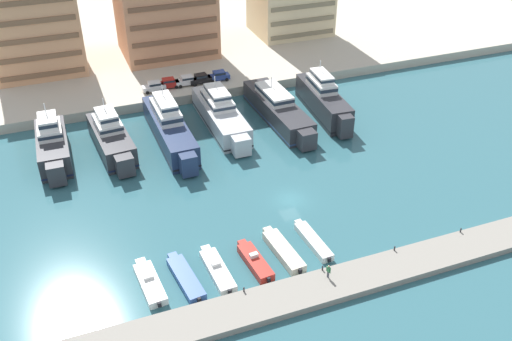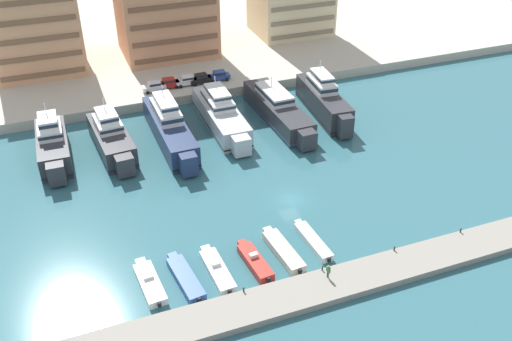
{
  "view_description": "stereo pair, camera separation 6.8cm",
  "coord_description": "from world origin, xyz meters",
  "px_view_note": "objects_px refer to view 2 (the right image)",
  "views": [
    {
      "loc": [
        -26.58,
        -56.56,
        45.42
      ],
      "look_at": [
        -3.15,
        4.85,
        2.5
      ],
      "focal_mm": 40.0,
      "sensor_mm": 36.0,
      "label": 1
    },
    {
      "loc": [
        -26.51,
        -56.59,
        45.42
      ],
      "look_at": [
        -3.15,
        4.85,
        2.5
      ],
      "focal_mm": 40.0,
      "sensor_mm": 36.0,
      "label": 2
    }
  ],
  "objects_px": {
    "motorboat_white_far_left": "(149,283)",
    "motorboat_blue_left": "(185,278)",
    "pedestrian_near_edge": "(328,270)",
    "yacht_silver_center_left": "(221,114)",
    "yacht_charcoal_left": "(111,138)",
    "car_white_mid_left": "(187,80)",
    "yacht_navy_mid_left": "(170,127)",
    "car_blue_center": "(219,75)",
    "motorboat_white_center_right": "(313,241)",
    "car_red_left": "(168,83)",
    "motorboat_white_mid_left": "(217,270)",
    "yacht_charcoal_center_right": "(324,100)",
    "motorboat_red_center_left": "(255,261)",
    "yacht_charcoal_far_left": "(53,145)",
    "motorboat_cream_center": "(283,251)",
    "car_white_far_left": "(154,86)",
    "yacht_charcoal_center": "(278,109)",
    "car_black_center_left": "(201,78)"
  },
  "relations": [
    {
      "from": "motorboat_cream_center",
      "to": "motorboat_red_center_left",
      "type": "bearing_deg",
      "value": -171.6
    },
    {
      "from": "car_red_left",
      "to": "yacht_navy_mid_left",
      "type": "bearing_deg",
      "value": -102.78
    },
    {
      "from": "yacht_silver_center_left",
      "to": "pedestrian_near_edge",
      "type": "distance_m",
      "value": 39.1
    },
    {
      "from": "motorboat_blue_left",
      "to": "yacht_charcoal_center_right",
      "type": "bearing_deg",
      "value": 43.57
    },
    {
      "from": "yacht_silver_center_left",
      "to": "yacht_charcoal_center_right",
      "type": "relative_size",
      "value": 1.11
    },
    {
      "from": "yacht_charcoal_left",
      "to": "motorboat_red_center_left",
      "type": "bearing_deg",
      "value": -70.5
    },
    {
      "from": "yacht_charcoal_center_right",
      "to": "pedestrian_near_edge",
      "type": "relative_size",
      "value": 11.13
    },
    {
      "from": "yacht_navy_mid_left",
      "to": "yacht_charcoal_center_right",
      "type": "distance_m",
      "value": 26.72
    },
    {
      "from": "yacht_silver_center_left",
      "to": "car_blue_center",
      "type": "bearing_deg",
      "value": 73.58
    },
    {
      "from": "motorboat_white_far_left",
      "to": "car_red_left",
      "type": "bearing_deg",
      "value": 73.87
    },
    {
      "from": "car_blue_center",
      "to": "motorboat_red_center_left",
      "type": "bearing_deg",
      "value": -102.87
    },
    {
      "from": "yacht_silver_center_left",
      "to": "car_white_mid_left",
      "type": "relative_size",
      "value": 5.18
    },
    {
      "from": "yacht_charcoal_left",
      "to": "car_white_far_left",
      "type": "relative_size",
      "value": 4.2
    },
    {
      "from": "yacht_charcoal_center_right",
      "to": "motorboat_red_center_left",
      "type": "relative_size",
      "value": 2.57
    },
    {
      "from": "motorboat_cream_center",
      "to": "motorboat_white_center_right",
      "type": "bearing_deg",
      "value": 5.91
    },
    {
      "from": "pedestrian_near_edge",
      "to": "motorboat_red_center_left",
      "type": "bearing_deg",
      "value": 139.42
    },
    {
      "from": "motorboat_white_far_left",
      "to": "motorboat_white_mid_left",
      "type": "height_order",
      "value": "motorboat_white_far_left"
    },
    {
      "from": "motorboat_cream_center",
      "to": "car_white_far_left",
      "type": "xyz_separation_m",
      "value": [
        -5.14,
        46.37,
        2.16
      ]
    },
    {
      "from": "yacht_charcoal_left",
      "to": "car_blue_center",
      "type": "height_order",
      "value": "yacht_charcoal_left"
    },
    {
      "from": "yacht_navy_mid_left",
      "to": "car_red_left",
      "type": "distance_m",
      "value": 16.39
    },
    {
      "from": "pedestrian_near_edge",
      "to": "yacht_silver_center_left",
      "type": "bearing_deg",
      "value": 89.75
    },
    {
      "from": "yacht_charcoal_center_right",
      "to": "motorboat_white_center_right",
      "type": "xyz_separation_m",
      "value": [
        -16.48,
        -30.39,
        -2.2
      ]
    },
    {
      "from": "yacht_charcoal_far_left",
      "to": "pedestrian_near_edge",
      "type": "height_order",
      "value": "yacht_charcoal_far_left"
    },
    {
      "from": "pedestrian_near_edge",
      "to": "motorboat_blue_left",
      "type": "bearing_deg",
      "value": 158.01
    },
    {
      "from": "yacht_charcoal_far_left",
      "to": "motorboat_cream_center",
      "type": "relative_size",
      "value": 1.89
    },
    {
      "from": "yacht_charcoal_center_right",
      "to": "car_red_left",
      "type": "xyz_separation_m",
      "value": [
        -23.1,
        16.04,
        0.04
      ]
    },
    {
      "from": "motorboat_white_center_right",
      "to": "car_white_far_left",
      "type": "bearing_deg",
      "value": 101.41
    },
    {
      "from": "yacht_charcoal_far_left",
      "to": "yacht_charcoal_center_right",
      "type": "height_order",
      "value": "yacht_charcoal_center_right"
    },
    {
      "from": "yacht_silver_center_left",
      "to": "yacht_charcoal_center",
      "type": "height_order",
      "value": "yacht_silver_center_left"
    },
    {
      "from": "yacht_navy_mid_left",
      "to": "car_blue_center",
      "type": "xyz_separation_m",
      "value": [
        13.12,
        15.87,
        0.19
      ]
    },
    {
      "from": "yacht_charcoal_left",
      "to": "car_white_mid_left",
      "type": "bearing_deg",
      "value": 44.08
    },
    {
      "from": "yacht_charcoal_far_left",
      "to": "motorboat_blue_left",
      "type": "relative_size",
      "value": 1.93
    },
    {
      "from": "yacht_charcoal_left",
      "to": "motorboat_white_mid_left",
      "type": "xyz_separation_m",
      "value": [
        6.8,
        -31.53,
        -1.81
      ]
    },
    {
      "from": "yacht_charcoal_center_right",
      "to": "car_white_mid_left",
      "type": "distance_m",
      "value": 25.34
    },
    {
      "from": "motorboat_white_far_left",
      "to": "motorboat_blue_left",
      "type": "relative_size",
      "value": 0.93
    },
    {
      "from": "yacht_navy_mid_left",
      "to": "car_red_left",
      "type": "bearing_deg",
      "value": 77.22
    },
    {
      "from": "car_red_left",
      "to": "motorboat_white_center_right",
      "type": "bearing_deg",
      "value": -81.89
    },
    {
      "from": "motorboat_white_center_right",
      "to": "car_white_far_left",
      "type": "height_order",
      "value": "car_white_far_left"
    },
    {
      "from": "motorboat_white_mid_left",
      "to": "car_white_mid_left",
      "type": "bearing_deg",
      "value": 78.93
    },
    {
      "from": "motorboat_cream_center",
      "to": "car_black_center_left",
      "type": "bearing_deg",
      "value": 85.7
    },
    {
      "from": "motorboat_white_far_left",
      "to": "pedestrian_near_edge",
      "type": "height_order",
      "value": "pedestrian_near_edge"
    },
    {
      "from": "motorboat_blue_left",
      "to": "yacht_charcoal_center",
      "type": "bearing_deg",
      "value": 52.26
    },
    {
      "from": "yacht_navy_mid_left",
      "to": "motorboat_blue_left",
      "type": "bearing_deg",
      "value": -100.74
    },
    {
      "from": "yacht_navy_mid_left",
      "to": "car_white_far_left",
      "type": "xyz_separation_m",
      "value": [
        0.97,
        15.5,
        0.19
      ]
    },
    {
      "from": "motorboat_white_far_left",
      "to": "motorboat_blue_left",
      "type": "height_order",
      "value": "motorboat_white_far_left"
    },
    {
      "from": "pedestrian_near_edge",
      "to": "motorboat_white_center_right",
      "type": "bearing_deg",
      "value": 78.35
    },
    {
      "from": "motorboat_blue_left",
      "to": "motorboat_white_mid_left",
      "type": "xyz_separation_m",
      "value": [
        3.73,
        -0.03,
        -0.01
      ]
    },
    {
      "from": "yacht_charcoal_far_left",
      "to": "car_white_far_left",
      "type": "bearing_deg",
      "value": 37.96
    },
    {
      "from": "yacht_navy_mid_left",
      "to": "car_white_far_left",
      "type": "bearing_deg",
      "value": 86.44
    },
    {
      "from": "yacht_navy_mid_left",
      "to": "yacht_charcoal_left",
      "type": "bearing_deg",
      "value": 177.41
    }
  ]
}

